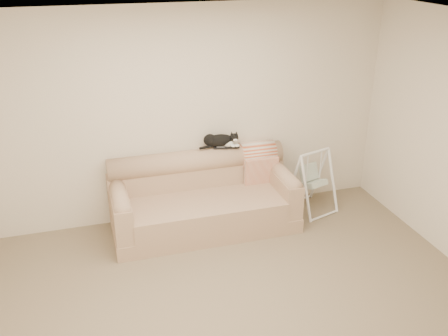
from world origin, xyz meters
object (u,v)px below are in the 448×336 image
remote_b (233,147)px  baby_swing (312,180)px  sofa (203,200)px  tuxedo_cat (220,140)px  remote_a (221,148)px

remote_b → baby_swing: size_ratio=0.21×
sofa → remote_b: remote_b is taller
remote_b → tuxedo_cat: tuxedo_cat is taller
sofa → remote_a: size_ratio=11.79×
tuxedo_cat → sofa: bearing=-138.9°
baby_swing → remote_a: bearing=168.6°
sofa → baby_swing: (1.45, -0.01, 0.06)m
remote_b → baby_swing: bearing=-11.9°
remote_a → tuxedo_cat: (-0.00, 0.03, 0.08)m
remote_a → tuxedo_cat: bearing=92.2°
sofa → baby_swing: size_ratio=2.65×
remote_b → remote_a: bearing=172.1°
tuxedo_cat → baby_swing: tuxedo_cat is taller
remote_b → tuxedo_cat: 0.18m
sofa → remote_a: (0.29, 0.22, 0.56)m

